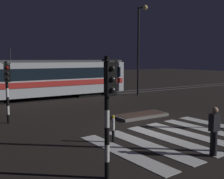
{
  "coord_description": "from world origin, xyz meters",
  "views": [
    {
      "loc": [
        -8.44,
        -9.41,
        3.31
      ],
      "look_at": [
        0.62,
        4.78,
        1.4
      ],
      "focal_mm": 42.81,
      "sensor_mm": 36.0,
      "label": 1
    }
  ],
  "objects_px": {
    "traffic_light_corner_far_left": "(7,83)",
    "bollard_island_edge": "(113,129)",
    "traffic_light_corner_near_left": "(109,99)",
    "street_lamp_trackside_right": "(140,40)",
    "pedestrian_waiting_at_kerb": "(214,131)",
    "tram": "(40,78)"
  },
  "relations": [
    {
      "from": "street_lamp_trackside_right",
      "to": "bollard_island_edge",
      "type": "bearing_deg",
      "value": -132.59
    },
    {
      "from": "traffic_light_corner_near_left",
      "to": "traffic_light_corner_far_left",
      "type": "relative_size",
      "value": 1.06
    },
    {
      "from": "tram",
      "to": "pedestrian_waiting_at_kerb",
      "type": "bearing_deg",
      "value": -86.87
    },
    {
      "from": "traffic_light_corner_far_left",
      "to": "pedestrian_waiting_at_kerb",
      "type": "height_order",
      "value": "traffic_light_corner_far_left"
    },
    {
      "from": "street_lamp_trackside_right",
      "to": "tram",
      "type": "distance_m",
      "value": 9.37
    },
    {
      "from": "traffic_light_corner_near_left",
      "to": "pedestrian_waiting_at_kerb",
      "type": "height_order",
      "value": "traffic_light_corner_near_left"
    },
    {
      "from": "street_lamp_trackside_right",
      "to": "pedestrian_waiting_at_kerb",
      "type": "height_order",
      "value": "street_lamp_trackside_right"
    },
    {
      "from": "street_lamp_trackside_right",
      "to": "pedestrian_waiting_at_kerb",
      "type": "distance_m",
      "value": 16.02
    },
    {
      "from": "traffic_light_corner_near_left",
      "to": "bollard_island_edge",
      "type": "xyz_separation_m",
      "value": [
        1.89,
        2.71,
        -1.68
      ]
    },
    {
      "from": "traffic_light_corner_far_left",
      "to": "tram",
      "type": "relative_size",
      "value": 0.21
    },
    {
      "from": "traffic_light_corner_far_left",
      "to": "bollard_island_edge",
      "type": "relative_size",
      "value": 2.89
    },
    {
      "from": "street_lamp_trackside_right",
      "to": "tram",
      "type": "xyz_separation_m",
      "value": [
        -8.39,
        2.64,
        -3.25
      ]
    },
    {
      "from": "traffic_light_corner_near_left",
      "to": "street_lamp_trackside_right",
      "type": "height_order",
      "value": "street_lamp_trackside_right"
    },
    {
      "from": "traffic_light_corner_near_left",
      "to": "street_lamp_trackside_right",
      "type": "relative_size",
      "value": 0.42
    },
    {
      "from": "pedestrian_waiting_at_kerb",
      "to": "street_lamp_trackside_right",
      "type": "bearing_deg",
      "value": 61.03
    },
    {
      "from": "traffic_light_corner_near_left",
      "to": "street_lamp_trackside_right",
      "type": "bearing_deg",
      "value": 48.85
    },
    {
      "from": "traffic_light_corner_far_left",
      "to": "street_lamp_trackside_right",
      "type": "relative_size",
      "value": 0.4
    },
    {
      "from": "tram",
      "to": "street_lamp_trackside_right",
      "type": "bearing_deg",
      "value": -17.45
    },
    {
      "from": "traffic_light_corner_near_left",
      "to": "bollard_island_edge",
      "type": "height_order",
      "value": "traffic_light_corner_near_left"
    },
    {
      "from": "bollard_island_edge",
      "to": "tram",
      "type": "bearing_deg",
      "value": 84.71
    },
    {
      "from": "traffic_light_corner_near_left",
      "to": "tram",
      "type": "distance_m",
      "value": 16.1
    },
    {
      "from": "traffic_light_corner_far_left",
      "to": "bollard_island_edge",
      "type": "height_order",
      "value": "traffic_light_corner_far_left"
    }
  ]
}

